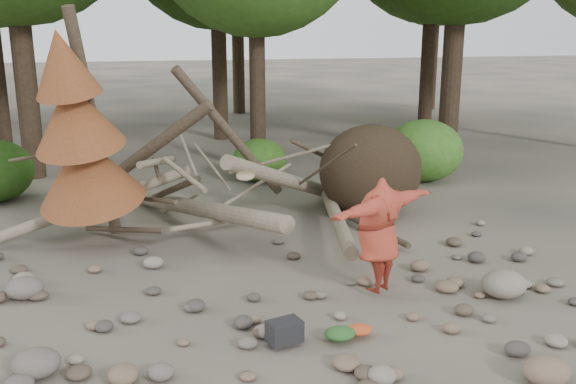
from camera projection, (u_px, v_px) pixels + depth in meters
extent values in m
plane|color=#514C44|center=(295.00, 313.00, 9.21)|extent=(120.00, 120.00, 0.00)
ellipsoid|color=#332619|center=(371.00, 171.00, 13.53)|extent=(2.20, 1.87, 1.98)
cylinder|color=gray|center=(203.00, 209.00, 12.36)|extent=(2.61, 5.11, 1.08)
cylinder|color=gray|center=(288.00, 180.00, 13.10)|extent=(3.18, 3.71, 1.90)
cylinder|color=brown|center=(137.00, 159.00, 12.75)|extent=(3.08, 1.91, 2.49)
cylinder|color=gray|center=(335.00, 214.00, 12.74)|extent=(1.13, 4.98, 0.43)
cylinder|color=brown|center=(230.00, 134.00, 13.21)|extent=(2.39, 1.03, 2.89)
cylinder|color=gray|center=(96.00, 203.00, 12.20)|extent=(3.71, 0.86, 1.20)
cylinder|color=#4C3F30|center=(123.00, 230.00, 11.94)|extent=(1.52, 1.70, 0.49)
cylinder|color=gray|center=(258.00, 184.00, 13.20)|extent=(1.57, 0.85, 0.69)
cylinder|color=#4C3F30|center=(327.00, 157.00, 13.89)|extent=(1.92, 1.25, 1.10)
cylinder|color=gray|center=(189.00, 156.00, 12.55)|extent=(0.37, 1.42, 0.85)
cylinder|color=#4C3F30|center=(368.00, 226.00, 12.63)|extent=(0.79, 2.54, 0.12)
cylinder|color=gray|center=(216.00, 222.00, 11.86)|extent=(1.78, 1.11, 0.29)
cylinder|color=#4C3F30|center=(94.00, 127.00, 11.64)|extent=(0.67, 1.13, 4.35)
cone|color=brown|center=(87.00, 168.00, 11.50)|extent=(2.06, 2.13, 1.86)
cone|color=brown|center=(74.00, 115.00, 11.02)|extent=(1.71, 1.78, 1.65)
cone|color=brown|center=(63.00, 62.00, 10.59)|extent=(1.23, 1.30, 1.41)
cylinder|color=#38281C|center=(18.00, 3.00, 16.01)|extent=(0.56, 0.56, 8.96)
cylinder|color=#38281C|center=(257.00, 39.00, 17.17)|extent=(0.44, 0.44, 7.14)
cylinder|color=#38281C|center=(218.00, 14.00, 21.61)|extent=(0.52, 0.52, 8.54)
cylinder|color=#38281C|center=(430.00, 20.00, 22.79)|extent=(0.50, 0.50, 8.12)
cylinder|color=#38281C|center=(237.00, 13.00, 27.83)|extent=(0.54, 0.54, 8.75)
cylinder|color=#38281C|center=(435.00, 23.00, 29.28)|extent=(0.46, 0.46, 7.84)
ellipsoid|color=#35661D|center=(259.00, 160.00, 16.59)|extent=(1.40, 1.40, 1.12)
ellipsoid|color=#427925|center=(424.00, 150.00, 16.61)|extent=(2.00, 2.00, 1.60)
imported|color=#A53625|center=(379.00, 235.00, 9.59)|extent=(2.19, 1.61, 1.78)
cylinder|color=#97845F|center=(245.00, 176.00, 9.19)|extent=(0.33, 0.32, 0.12)
cube|color=black|center=(285.00, 336.00, 8.26)|extent=(0.50, 0.40, 0.29)
ellipsoid|color=#2C5D25|center=(340.00, 337.00, 8.36)|extent=(0.41, 0.34, 0.15)
ellipsoid|color=#BD4820|center=(359.00, 333.00, 8.50)|extent=(0.34, 0.28, 0.13)
ellipsoid|color=#696057|center=(36.00, 363.00, 7.55)|extent=(0.57, 0.51, 0.34)
ellipsoid|color=#836551|center=(547.00, 371.00, 7.39)|extent=(0.54, 0.49, 0.32)
ellipsoid|color=gray|center=(504.00, 284.00, 9.71)|extent=(0.69, 0.62, 0.41)
ellipsoid|color=#6A6059|center=(25.00, 288.00, 9.67)|extent=(0.56, 0.50, 0.33)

